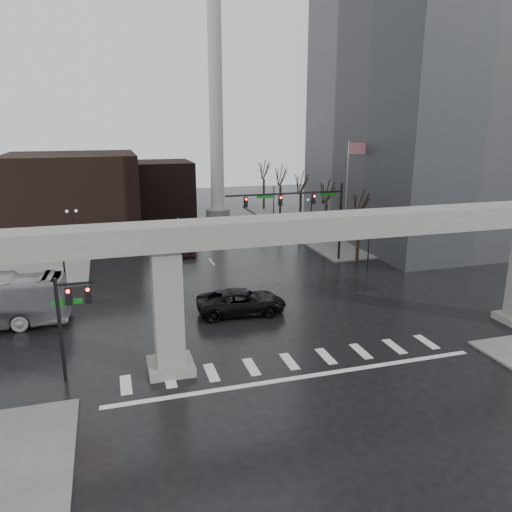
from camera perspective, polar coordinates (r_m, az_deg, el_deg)
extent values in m
plane|color=black|center=(31.67, 3.20, -11.15)|extent=(160.00, 160.00, 0.00)
cube|color=slate|center=(73.49, 12.85, 3.87)|extent=(28.00, 36.00, 0.15)
cube|color=gray|center=(29.02, 3.44, 3.15)|extent=(48.00, 2.20, 1.40)
cube|color=gray|center=(28.73, -10.02, -6.25)|extent=(1.60, 1.60, 7.30)
cube|color=gray|center=(30.13, -9.72, -12.28)|extent=(2.60, 2.60, 0.50)
cube|color=slate|center=(65.18, 20.20, 20.47)|extent=(22.00, 26.00, 42.00)
cube|color=black|center=(69.36, -20.16, 6.80)|extent=(16.00, 14.00, 10.00)
cube|color=black|center=(79.66, -11.04, 7.69)|extent=(10.00, 10.00, 8.00)
cylinder|color=silver|center=(74.34, -4.60, 15.90)|extent=(2.00, 2.00, 30.00)
cylinder|color=gray|center=(75.54, -4.36, 4.92)|extent=(3.60, 3.60, 1.20)
cylinder|color=black|center=(51.73, 9.59, 3.80)|extent=(0.24, 0.24, 8.00)
cylinder|color=black|center=(48.86, 3.37, 7.13)|extent=(12.00, 0.18, 0.18)
cube|color=black|center=(50.05, 6.61, 6.50)|extent=(0.35, 0.30, 1.00)
cube|color=black|center=(48.79, 2.80, 6.35)|extent=(0.35, 0.30, 1.00)
cube|color=black|center=(47.75, -1.18, 6.17)|extent=(0.35, 0.30, 1.00)
sphere|color=#FF0C05|center=(49.84, 6.70, 6.81)|extent=(0.20, 0.20, 0.20)
cube|color=#0D5F13|center=(50.59, 8.20, 7.05)|extent=(1.80, 0.05, 0.35)
cube|color=#0D5F13|center=(48.24, 1.12, 6.81)|extent=(1.80, 0.05, 0.35)
cylinder|color=black|center=(29.46, -21.45, -7.94)|extent=(0.20, 0.20, 6.00)
cylinder|color=black|center=(28.49, -19.95, -2.98)|extent=(2.00, 0.14, 0.14)
cube|color=black|center=(28.72, -20.63, -4.27)|extent=(0.35, 0.30, 1.00)
cube|color=black|center=(28.66, -18.64, -4.13)|extent=(0.35, 0.30, 1.00)
cube|color=#0D5F13|center=(28.85, -20.77, -4.94)|extent=(1.60, 0.05, 0.30)
cylinder|color=silver|center=(55.19, 10.28, 6.59)|extent=(0.12, 0.12, 12.00)
cube|color=red|center=(55.13, 11.49, 11.96)|extent=(2.00, 0.03, 1.20)
cylinder|color=black|center=(48.27, 12.74, 0.87)|extent=(0.14, 0.14, 4.80)
cube|color=black|center=(47.76, 12.91, 3.60)|extent=(0.90, 0.06, 0.06)
sphere|color=silver|center=(47.50, 12.45, 3.81)|extent=(0.32, 0.32, 0.32)
sphere|color=silver|center=(47.94, 13.39, 3.86)|extent=(0.32, 0.32, 0.32)
cylinder|color=black|center=(60.53, 6.30, 4.03)|extent=(0.14, 0.14, 4.80)
cube|color=black|center=(60.12, 6.36, 6.22)|extent=(0.90, 0.06, 0.06)
sphere|color=silver|center=(59.92, 5.97, 6.40)|extent=(0.32, 0.32, 0.32)
sphere|color=silver|center=(60.27, 6.77, 6.43)|extent=(0.32, 0.32, 0.32)
cylinder|color=black|center=(73.42, 2.04, 6.08)|extent=(0.14, 0.14, 4.80)
cube|color=black|center=(73.08, 2.06, 7.90)|extent=(0.90, 0.06, 0.06)
sphere|color=silver|center=(72.91, 1.73, 8.04)|extent=(0.32, 0.32, 0.32)
sphere|color=silver|center=(73.20, 2.40, 8.06)|extent=(0.32, 0.32, 0.32)
cylinder|color=black|center=(42.44, -21.02, -1.76)|extent=(0.14, 0.14, 4.80)
cube|color=black|center=(41.85, -21.32, 1.32)|extent=(0.90, 0.06, 0.06)
sphere|color=silver|center=(41.85, -21.96, 1.54)|extent=(0.32, 0.32, 0.32)
sphere|color=silver|center=(41.77, -20.74, 1.63)|extent=(0.32, 0.32, 0.32)
cylinder|color=black|center=(55.99, -20.11, 2.27)|extent=(0.14, 0.14, 4.80)
cube|color=black|center=(55.55, -20.33, 4.63)|extent=(0.90, 0.06, 0.06)
sphere|color=silver|center=(55.55, -20.81, 4.79)|extent=(0.32, 0.32, 0.32)
sphere|color=silver|center=(55.49, -19.89, 4.87)|extent=(0.32, 0.32, 0.32)
cylinder|color=black|center=(69.72, -19.56, 4.72)|extent=(0.14, 0.14, 4.80)
cube|color=black|center=(69.36, -19.73, 6.63)|extent=(0.90, 0.06, 0.06)
sphere|color=silver|center=(69.36, -20.11, 6.76)|extent=(0.32, 0.32, 0.32)
sphere|color=silver|center=(69.32, -19.37, 6.82)|extent=(0.32, 0.32, 0.32)
cylinder|color=black|center=(52.17, 11.57, 1.86)|extent=(0.34, 0.34, 4.55)
cylinder|color=black|center=(51.46, 11.79, 5.91)|extent=(0.12, 1.52, 2.98)
cylinder|color=black|center=(51.95, 12.13, 5.71)|extent=(0.83, 1.14, 2.51)
cylinder|color=black|center=(59.15, 7.94, 3.64)|extent=(0.34, 0.34, 4.66)
cylinder|color=black|center=(58.51, 8.08, 7.31)|extent=(0.12, 1.55, 3.05)
cylinder|color=black|center=(58.98, 8.42, 7.12)|extent=(0.85, 1.16, 2.57)
cylinder|color=black|center=(66.36, 5.09, 5.03)|extent=(0.34, 0.34, 4.76)
cylinder|color=black|center=(65.79, 5.17, 8.38)|extent=(0.12, 1.59, 3.11)
cylinder|color=black|center=(66.23, 5.49, 8.21)|extent=(0.86, 1.18, 2.62)
cylinder|color=black|center=(73.73, 2.79, 6.13)|extent=(0.34, 0.34, 4.87)
cylinder|color=black|center=(73.21, 2.83, 9.22)|extent=(0.12, 1.62, 3.18)
cylinder|color=black|center=(73.64, 3.13, 9.06)|extent=(0.88, 1.20, 2.68)
cylinder|color=black|center=(81.23, 0.90, 7.03)|extent=(0.34, 0.34, 4.97)
cylinder|color=black|center=(80.75, 0.91, 9.90)|extent=(0.12, 1.65, 3.25)
cylinder|color=black|center=(81.16, 1.20, 9.74)|extent=(0.89, 1.23, 2.74)
imported|color=black|center=(37.54, -1.66, -5.25)|extent=(6.86, 3.49, 1.86)
imported|color=black|center=(54.37, -7.99, 0.80)|extent=(1.85, 3.95, 1.31)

